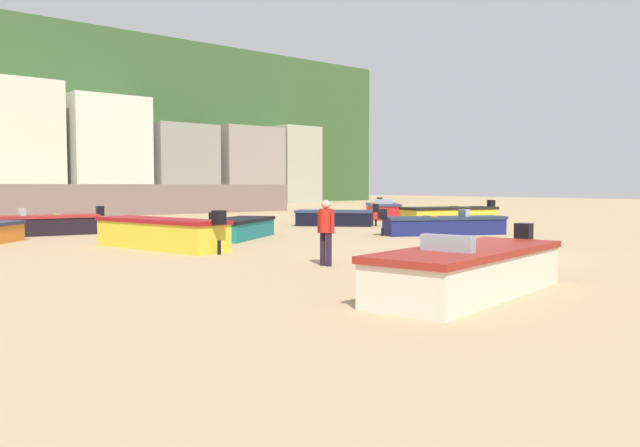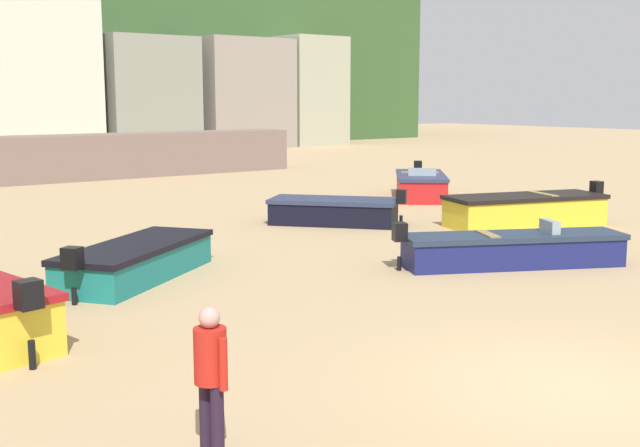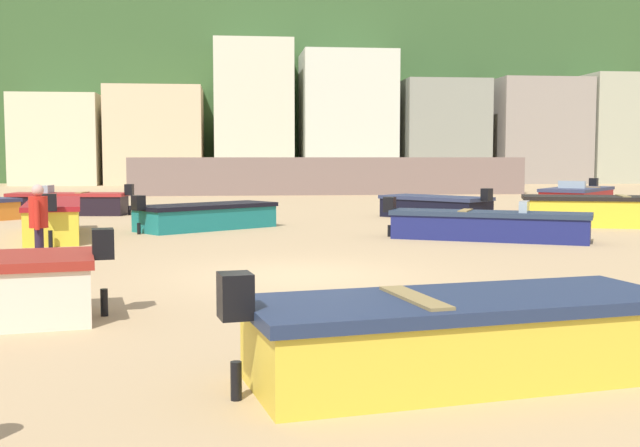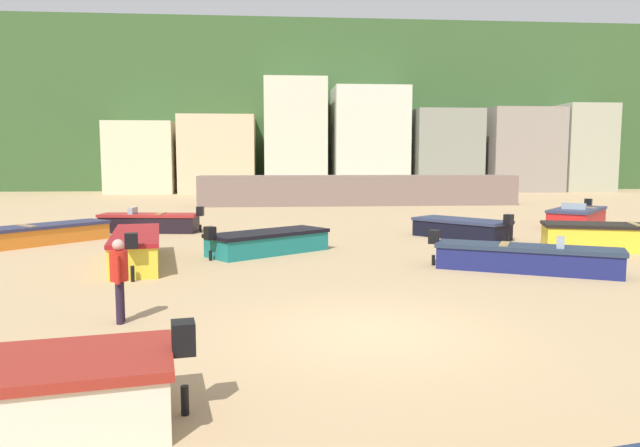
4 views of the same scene
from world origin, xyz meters
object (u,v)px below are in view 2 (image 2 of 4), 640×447
at_px(boat_red_0, 421,185).
at_px(boat_black_5, 334,211).
at_px(boat_teal_1, 136,261).
at_px(boat_yellow_9, 525,210).
at_px(beach_walker_foreground, 211,370).
at_px(boat_navy_10, 512,249).

distance_m(boat_red_0, boat_black_5, 7.15).
xyz_separation_m(boat_teal_1, boat_yellow_9, (11.98, -0.37, 0.09)).
bearing_deg(boat_red_0, beach_walker_foreground, 81.38).
height_order(boat_yellow_9, boat_navy_10, boat_yellow_9).
bearing_deg(boat_black_5, boat_navy_10, -134.72).
height_order(boat_black_5, beach_walker_foreground, beach_walker_foreground).
bearing_deg(beach_walker_foreground, boat_red_0, -56.05).
bearing_deg(boat_teal_1, boat_red_0, 77.99).
bearing_deg(boat_yellow_9, beach_walker_foreground, 135.49).
xyz_separation_m(boat_red_0, boat_teal_1, (-14.20, -6.34, -0.09)).
bearing_deg(boat_navy_10, boat_red_0, 172.18).
height_order(boat_teal_1, boat_yellow_9, boat_yellow_9).
relative_size(boat_yellow_9, beach_walker_foreground, 3.12).
xyz_separation_m(boat_black_5, beach_walker_foreground, (-10.52, -11.52, 0.57)).
bearing_deg(boat_yellow_9, boat_teal_1, 105.68).
relative_size(boat_red_0, boat_navy_10, 0.87).
distance_m(boat_black_5, beach_walker_foreground, 15.61).
height_order(boat_red_0, boat_black_5, boat_red_0).
bearing_deg(boat_black_5, beach_walker_foreground, -173.10).
xyz_separation_m(boat_red_0, beach_walker_foreground, (-16.99, -14.57, 0.49)).
bearing_deg(beach_walker_foreground, boat_navy_10, -72.95).
bearing_deg(boat_navy_10, boat_yellow_9, 152.72).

